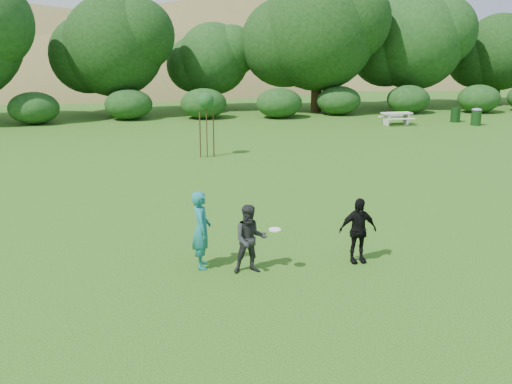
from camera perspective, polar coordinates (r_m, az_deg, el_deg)
ground at (r=12.95m, az=2.91°, el=-8.08°), size 120.00×120.00×0.00m
player_teal at (r=13.01m, az=-5.49°, el=-3.78°), size 0.49×0.69×1.80m
player_grey at (r=12.70m, az=-0.58°, el=-4.74°), size 0.79×0.64×1.57m
player_black at (r=13.50m, az=10.14°, el=-3.80°), size 0.91×0.39×1.56m
trash_can_near at (r=38.60m, az=19.33°, el=7.29°), size 0.60×0.60×0.90m
frisbee at (r=12.57m, az=1.90°, el=-3.79°), size 0.27×0.27×0.04m
sapling at (r=25.24m, az=-5.01°, el=8.91°), size 0.70×0.70×2.85m
picnic_table at (r=36.25m, az=13.88°, el=7.35°), size 1.80×1.48×0.76m
trash_can_lidded at (r=37.49m, az=21.17°, el=7.06°), size 0.60×0.60×1.05m
hillside at (r=81.77m, az=-10.39°, el=2.72°), size 150.00×72.00×52.00m
tree_row at (r=40.68m, az=-3.52°, el=14.69°), size 53.92×10.38×9.62m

